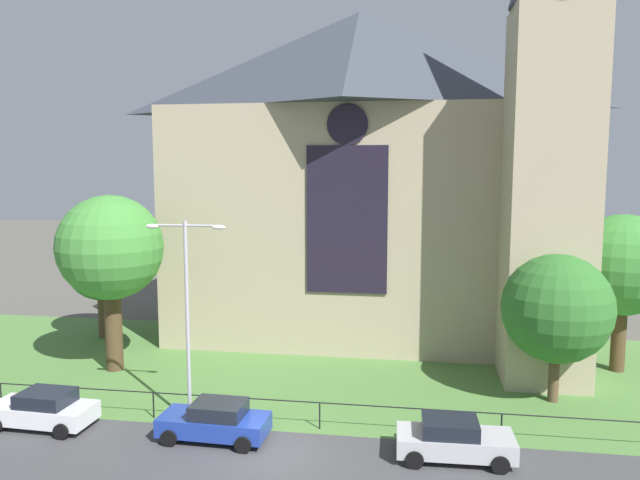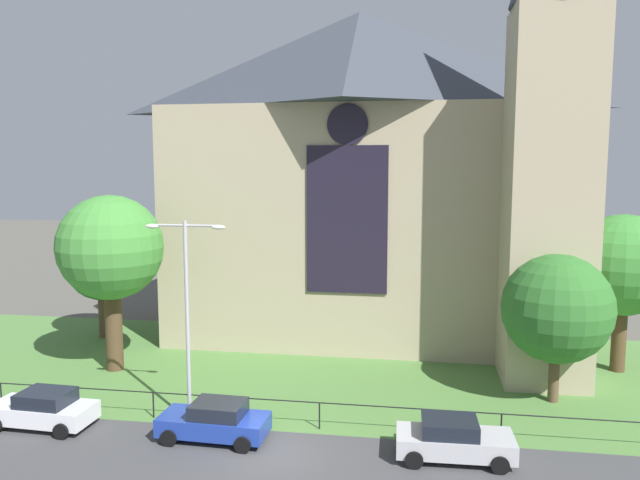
{
  "view_description": "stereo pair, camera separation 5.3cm",
  "coord_description": "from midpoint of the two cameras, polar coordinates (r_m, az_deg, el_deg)",
  "views": [
    {
      "loc": [
        5.16,
        -20.94,
        10.56
      ],
      "look_at": [
        0.57,
        8.0,
        7.05
      ],
      "focal_mm": 34.39,
      "sensor_mm": 36.0,
      "label": 1
    },
    {
      "loc": [
        5.21,
        -20.93,
        10.56
      ],
      "look_at": [
        0.57,
        8.0,
        7.05
      ],
      "focal_mm": 34.39,
      "sensor_mm": 36.0,
      "label": 2
    }
  ],
  "objects": [
    {
      "name": "parked_car_silver",
      "position": [
        23.82,
        12.28,
        -17.67
      ],
      "size": [
        4.25,
        2.13,
        1.51
      ],
      "rotation": [
        0.0,
        0.0,
        0.03
      ],
      "color": "#B7B7BC",
      "rests_on": "ground"
    },
    {
      "name": "grass_verge",
      "position": [
        31.23,
        -1.11,
        -12.93
      ],
      "size": [
        120.0,
        20.0,
        0.01
      ],
      "primitive_type": "cube",
      "color": "#517F3D",
      "rests_on": "ground"
    },
    {
      "name": "tree_right_near",
      "position": [
        29.36,
        21.13,
        -5.97
      ],
      "size": [
        4.87,
        4.87,
        6.74
      ],
      "color": "brown",
      "rests_on": "ground"
    },
    {
      "name": "church_building",
      "position": [
        38.36,
        4.58,
        6.38
      ],
      "size": [
        23.2,
        16.2,
        26.0
      ],
      "color": "tan",
      "rests_on": "ground"
    },
    {
      "name": "tree_left_far",
      "position": [
        40.11,
        -19.71,
        -2.36
      ],
      "size": [
        4.2,
        4.2,
        6.58
      ],
      "color": "brown",
      "rests_on": "ground"
    },
    {
      "name": "tree_right_far",
      "position": [
        34.89,
        26.3,
        -2.15
      ],
      "size": [
        5.19,
        5.19,
        8.19
      ],
      "color": "#4C3823",
      "rests_on": "ground"
    },
    {
      "name": "ground",
      "position": [
        33.09,
        -0.49,
        -11.78
      ],
      "size": [
        160.0,
        160.0,
        0.0
      ],
      "primitive_type": "plane",
      "color": "#56544C"
    },
    {
      "name": "tree_left_near",
      "position": [
        33.14,
        -18.97,
        -0.8
      ],
      "size": [
        5.38,
        5.38,
        9.15
      ],
      "color": "#4C3823",
      "rests_on": "ground"
    },
    {
      "name": "parked_car_white",
      "position": [
        28.24,
        -24.41,
        -14.14
      ],
      "size": [
        4.27,
        2.16,
        1.51
      ],
      "rotation": [
        0.0,
        0.0,
        3.1
      ],
      "color": "silver",
      "rests_on": "ground"
    },
    {
      "name": "streetlamp_near",
      "position": [
        25.63,
        -12.34,
        -5.09
      ],
      "size": [
        3.37,
        0.26,
        8.42
      ],
      "color": "#B2B2B7",
      "rests_on": "ground"
    },
    {
      "name": "parked_car_blue",
      "position": [
        25.14,
        -9.78,
        -16.26
      ],
      "size": [
        4.26,
        2.14,
        1.51
      ],
      "rotation": [
        0.0,
        0.0,
        3.11
      ],
      "color": "#1E3899",
      "rests_on": "ground"
    },
    {
      "name": "iron_railing",
      "position": [
        25.6,
        -0.09,
        -15.19
      ],
      "size": [
        28.53,
        0.07,
        1.13
      ],
      "color": "black",
      "rests_on": "ground"
    }
  ]
}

